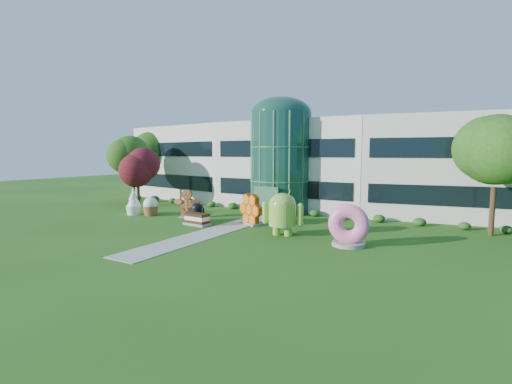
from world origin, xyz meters
The scene contains 14 objects.
ground centered at (0.00, 0.00, 0.00)m, with size 140.00×140.00×0.00m, color #215114.
building centered at (0.00, 18.00, 4.65)m, with size 46.00×15.00×9.30m, color beige, non-canonical shape.
atrium centered at (0.00, 12.00, 4.90)m, with size 6.00×6.00×9.80m, color #194738.
walkway centered at (0.00, 2.00, 0.02)m, with size 2.40×20.00×0.04m, color #9E9E93.
tree_red centered at (-15.50, 7.50, 3.00)m, with size 4.00×4.00×6.00m, color #3F0C14, non-canonical shape.
trees_backdrop centered at (0.00, 13.00, 4.20)m, with size 52.00×8.00×8.40m, color #234A12, non-canonical shape.
android_green centered at (4.98, 2.40, 1.82)m, with size 3.21×2.14×3.63m, color #7DB63A, non-canonical shape.
android_black centered at (-3.79, 3.50, 0.97)m, with size 1.71×1.15×1.94m, color black, non-canonical shape.
donut centered at (9.99, 1.85, 1.37)m, with size 2.64×1.26×2.74m, color #EF5BA0, non-canonical shape.
gingerbread centered at (-5.90, 4.63, 1.32)m, with size 2.86×1.10×2.64m, color maroon, non-canonical shape.
ice_cream_sandwich centered at (-2.81, 2.28, 0.50)m, with size 2.23×1.11×0.99m, color black, non-canonical shape.
honeycomb centered at (0.88, 4.77, 1.16)m, with size 2.96×1.06×2.33m, color orange, non-canonical shape.
froyo centered at (-11.51, 3.31, 1.31)m, with size 1.53×1.53×2.62m, color white, non-canonical shape.
cupcake centered at (-9.64, 3.71, 0.89)m, with size 1.48×1.48×1.78m, color white, non-canonical shape.
Camera 1 is at (16.69, -21.28, 5.93)m, focal length 26.00 mm.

